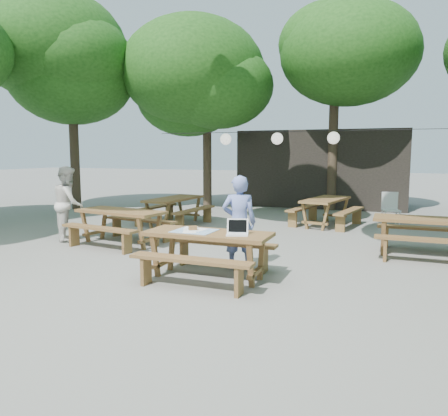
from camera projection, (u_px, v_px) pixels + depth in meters
ground at (197, 272)px, 7.33m from camera, size 80.00×80.00×0.00m
pavilion at (324, 168)px, 16.68m from camera, size 6.00×3.00×2.80m
main_picnic_table at (208, 254)px, 6.94m from camera, size 2.00×1.58×0.75m
picnic_table_nw at (121, 227)px, 9.55m from camera, size 2.11×1.84×0.75m
picnic_table_ne at (428, 237)px, 8.37m from camera, size 2.01×1.59×0.75m
picnic_table_far_w at (174, 211)px, 12.16m from camera, size 1.73×2.06×0.75m
picnic_table_far_e at (326, 212)px, 11.96m from camera, size 1.91×2.17×0.75m
woman at (239, 222)px, 7.49m from camera, size 0.68×0.54×1.62m
second_person at (69, 203)px, 9.99m from camera, size 1.01×1.04×1.69m
plastic_chair at (391, 215)px, 12.15m from camera, size 0.53×0.53×0.90m
laptop at (237, 231)px, 6.67m from camera, size 0.39×0.34×0.24m
tabletop_clutter at (194, 230)px, 6.99m from camera, size 0.67×0.62×0.08m
paper_lanterns at (278, 138)px, 12.64m from camera, size 9.00×0.34×0.38m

